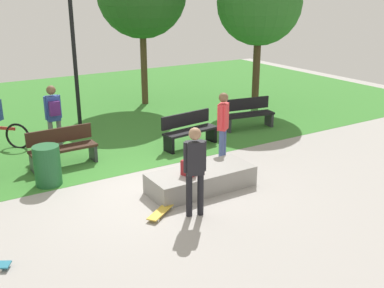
# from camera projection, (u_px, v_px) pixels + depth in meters

# --- Properties ---
(ground_plane) EXTENTS (28.00, 28.00, 0.00)m
(ground_plane) POSITION_uv_depth(u_px,v_px,m) (147.00, 190.00, 9.77)
(ground_plane) COLOR #9E9993
(grass_lawn) EXTENTS (26.60, 12.95, 0.01)m
(grass_lawn) POSITION_uv_depth(u_px,v_px,m) (50.00, 113.00, 15.83)
(grass_lawn) COLOR #387A2D
(grass_lawn) RESTS_ON ground_plane
(concrete_ledge) EXTENTS (2.30, 0.94, 0.44)m
(concrete_ledge) POSITION_uv_depth(u_px,v_px,m) (201.00, 180.00, 9.77)
(concrete_ledge) COLOR gray
(concrete_ledge) RESTS_ON ground_plane
(backpack_on_ledge) EXTENTS (0.28, 0.33, 0.32)m
(backpack_on_ledge) POSITION_uv_depth(u_px,v_px,m) (189.00, 168.00, 9.39)
(backpack_on_ledge) COLOR maroon
(backpack_on_ledge) RESTS_ON concrete_ledge
(skater_performing_trick) EXTENTS (0.41, 0.29, 1.74)m
(skater_performing_trick) POSITION_uv_depth(u_px,v_px,m) (195.00, 165.00, 8.38)
(skater_performing_trick) COLOR black
(skater_performing_trick) RESTS_ON ground_plane
(skater_watching) EXTENTS (0.38, 0.36, 1.76)m
(skater_watching) POSITION_uv_depth(u_px,v_px,m) (223.00, 122.00, 11.01)
(skater_watching) COLOR #3F5184
(skater_watching) RESTS_ON ground_plane
(skateboard_by_ledge) EXTENTS (0.77, 0.62, 0.08)m
(skateboard_by_ledge) POSITION_uv_depth(u_px,v_px,m) (161.00, 211.00, 8.72)
(skateboard_by_ledge) COLOR gold
(skateboard_by_ledge) RESTS_ON ground_plane
(park_bench_far_right) EXTENTS (1.61, 0.52, 0.91)m
(park_bench_far_right) POSITION_uv_depth(u_px,v_px,m) (62.00, 147.00, 11.01)
(park_bench_far_right) COLOR #331E14
(park_bench_far_right) RESTS_ON ground_plane
(park_bench_by_oak) EXTENTS (1.65, 0.70, 0.91)m
(park_bench_by_oak) POSITION_uv_depth(u_px,v_px,m) (248.00, 113.00, 13.97)
(park_bench_by_oak) COLOR black
(park_bench_by_oak) RESTS_ON ground_plane
(park_bench_center_lawn) EXTENTS (1.65, 0.66, 0.91)m
(park_bench_center_lawn) POSITION_uv_depth(u_px,v_px,m) (189.00, 129.00, 12.36)
(park_bench_center_lawn) COLOR black
(park_bench_center_lawn) RESTS_ON ground_plane
(tree_broad_elm) EXTENTS (2.89, 2.89, 5.09)m
(tree_broad_elm) POSITION_uv_depth(u_px,v_px,m) (259.00, 3.00, 15.43)
(tree_broad_elm) COLOR #42301E
(tree_broad_elm) RESTS_ON grass_lawn
(lamp_post) EXTENTS (0.28, 0.28, 4.09)m
(lamp_post) POSITION_uv_depth(u_px,v_px,m) (74.00, 46.00, 13.25)
(lamp_post) COLOR black
(lamp_post) RESTS_ON ground_plane
(trash_bin) EXTENTS (0.57, 0.57, 0.89)m
(trash_bin) POSITION_uv_depth(u_px,v_px,m) (47.00, 166.00, 9.92)
(trash_bin) COLOR #1E592D
(trash_bin) RESTS_ON ground_plane
(pedestrian_with_backpack) EXTENTS (0.43, 0.36, 1.78)m
(pedestrian_with_backpack) POSITION_uv_depth(u_px,v_px,m) (54.00, 113.00, 11.68)
(pedestrian_with_backpack) COLOR slate
(pedestrian_with_backpack) RESTS_ON ground_plane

